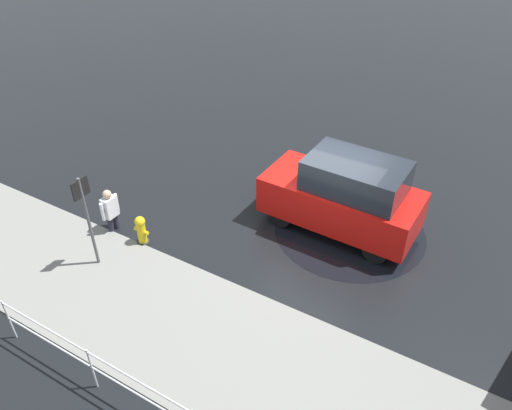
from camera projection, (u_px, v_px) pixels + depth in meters
ground_plane at (315, 233)px, 12.74m from camera, size 60.00×60.00×0.00m
kerb_strip at (225, 349)px, 9.80m from camera, size 24.00×3.20×0.04m
moving_hatchback at (344, 195)px, 12.31m from camera, size 3.95×1.82×2.06m
fire_hydrant at (141, 230)px, 12.19m from camera, size 0.42×0.31×0.80m
pedestrian at (110, 208)px, 12.45m from camera, size 0.25×0.57×1.22m
sign_post at (86, 210)px, 10.89m from camera, size 0.07×0.44×2.40m
puddle_patch at (349, 230)px, 12.83m from camera, size 3.85×3.85×0.01m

